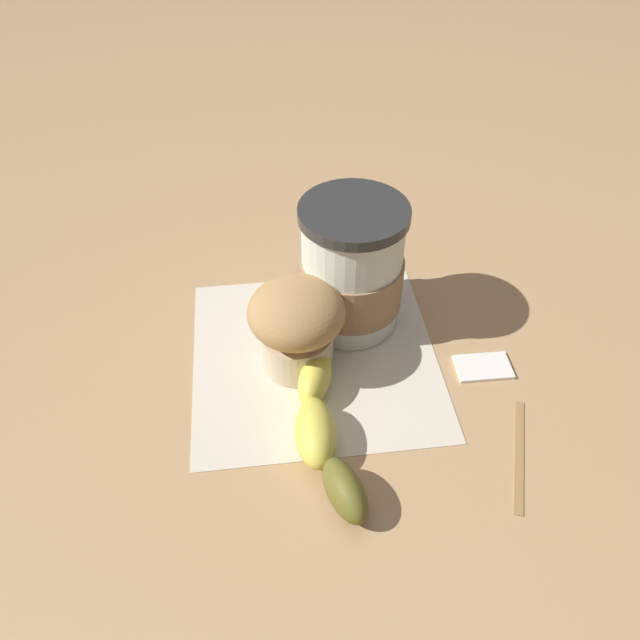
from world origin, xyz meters
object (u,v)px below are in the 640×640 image
object	(u,v)px
coffee_cup	(357,271)
muffin	(302,323)
banana	(327,431)
sugar_packet	(489,366)

from	to	relation	value
coffee_cup	muffin	size ratio (longest dim) A/B	1.45
banana	sugar_packet	xyz separation A→B (m)	(-0.08, 0.15, -0.01)
coffee_cup	banana	size ratio (longest dim) A/B	0.75
coffee_cup	muffin	bearing A→B (deg)	-40.48
banana	muffin	bearing A→B (deg)	-167.53
muffin	sugar_packet	xyz separation A→B (m)	(0.01, 0.17, -0.05)
coffee_cup	muffin	world-z (taller)	coffee_cup
muffin	banana	distance (m)	0.10
muffin	sugar_packet	bearing A→B (deg)	86.93
banana	sugar_packet	bearing A→B (deg)	118.57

